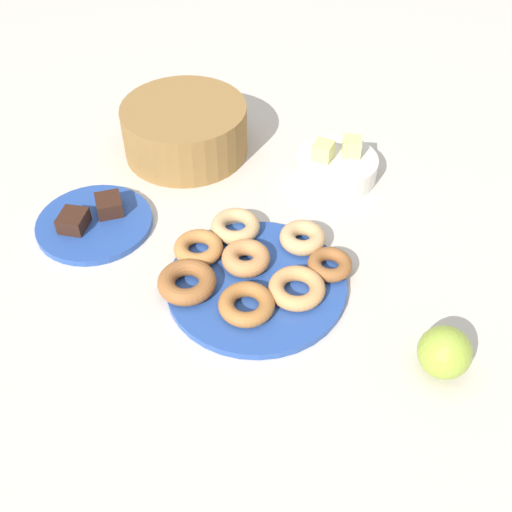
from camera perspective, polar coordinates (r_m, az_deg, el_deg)
The scene contains 18 objects.
ground_plane at distance 1.05m, azimuth 0.05°, elevation -2.80°, with size 2.40×2.40×0.00m, color beige.
donut_plate at distance 1.05m, azimuth 0.05°, elevation -2.57°, with size 0.30×0.30×0.01m, color #284C9E.
donut_0 at distance 1.03m, azimuth -6.29°, elevation -2.36°, with size 0.10×0.10×0.03m, color #995B2D.
donut_1 at distance 1.02m, azimuth 3.73°, elevation -2.93°, with size 0.09×0.09×0.03m, color tan.
donut_2 at distance 1.12m, azimuth -1.87°, elevation 2.72°, with size 0.09×0.09×0.03m, color tan.
donut_3 at distance 0.99m, azimuth -0.87°, elevation -4.40°, with size 0.09×0.09×0.03m, color #AD6B33.
donut_4 at distance 1.06m, azimuth -0.92°, elevation -0.19°, with size 0.08×0.08×0.03m, color #C6844C.
donut_5 at distance 1.06m, azimuth 6.73°, elevation -0.77°, with size 0.08×0.08×0.02m, color #995B2D.
donut_6 at distance 1.10m, azimuth 4.25°, elevation 1.67°, with size 0.08×0.08×0.03m, color tan.
donut_7 at distance 1.09m, azimuth -5.25°, elevation 0.73°, with size 0.09×0.09×0.02m, color #BC7A3D.
cake_plate at distance 1.20m, azimuth -14.45°, elevation 2.90°, with size 0.21×0.21×0.01m, color #284C9E.
brownie_near at distance 1.18m, azimuth -16.26°, elevation 3.09°, with size 0.05×0.05×0.03m, color #381E14.
brownie_far at distance 1.20m, azimuth -13.20°, elevation 4.54°, with size 0.05×0.05×0.03m, color #381E14.
basket at distance 1.33m, azimuth -6.46°, elevation 11.34°, with size 0.26×0.26×0.11m, color olive.
fruit_bowl at distance 1.27m, azimuth 7.27°, elevation 8.01°, with size 0.16×0.16×0.04m, color silver.
melon_chunk_left at distance 1.25m, azimuth 6.12°, elevation 9.49°, with size 0.04×0.04×0.04m, color #DBD67A.
melon_chunk_right at distance 1.27m, azimuth 8.68°, elevation 9.80°, with size 0.04×0.04×0.04m, color #DBD67A.
apple at distance 0.96m, azimuth 16.76°, elevation -8.36°, with size 0.08×0.08×0.08m, color #93AD38.
Camera 1 is at (-0.02, -0.71, 0.78)m, focal length 44.04 mm.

